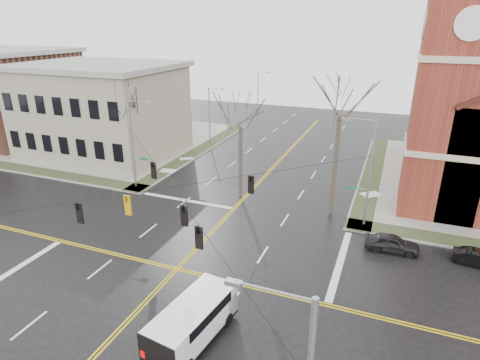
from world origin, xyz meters
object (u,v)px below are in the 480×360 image
at_px(signal_pole_nw, 133,142).
at_px(parked_car_a, 392,243).
at_px(streetlight_north_b, 259,92).
at_px(tree_ne, 340,109).
at_px(tree_nw_near, 240,122).
at_px(streetlight_north_a, 210,114).
at_px(cargo_van, 195,317).
at_px(signal_pole_ne, 368,171).
at_px(tree_nw_far, 124,109).
at_px(parked_car_b, 479,259).

xyz_separation_m(signal_pole_nw, parked_car_a, (25.15, -3.42, -4.28)).
height_order(streetlight_north_b, tree_ne, tree_ne).
distance_m(tree_nw_near, tree_ne, 9.22).
xyz_separation_m(streetlight_north_a, cargo_van, (14.91, -33.30, -3.15)).
height_order(cargo_van, tree_nw_near, tree_nw_near).
bearing_deg(cargo_van, signal_pole_ne, 75.29).
relative_size(cargo_van, tree_nw_far, 0.57).
xyz_separation_m(cargo_van, tree_nw_far, (-17.58, 18.56, 6.50)).
xyz_separation_m(cargo_van, parked_car_a, (9.57, 13.37, -0.65)).
height_order(signal_pole_ne, streetlight_north_a, signal_pole_ne).
bearing_deg(parked_car_a, tree_ne, 44.85).
xyz_separation_m(parked_car_a, parked_car_b, (5.78, 0.15, -0.11)).
xyz_separation_m(tree_nw_far, tree_nw_near, (12.83, 0.13, -0.27)).
xyz_separation_m(signal_pole_ne, tree_nw_far, (-24.65, 1.77, 2.86)).
bearing_deg(tree_nw_far, parked_car_b, -8.70).
distance_m(signal_pole_nw, parked_car_a, 25.74).
height_order(cargo_van, parked_car_b, cargo_van).
xyz_separation_m(streetlight_north_a, tree_ne, (19.15, -15.09, 4.99)).
distance_m(parked_car_a, tree_nw_near, 16.76).
height_order(streetlight_north_b, tree_nw_far, tree_nw_far).
bearing_deg(tree_ne, tree_nw_far, 179.06).
height_order(streetlight_north_b, parked_car_a, streetlight_north_b).
bearing_deg(signal_pole_nw, streetlight_north_b, 88.95).
bearing_deg(streetlight_north_b, signal_pole_ne, -58.95).
distance_m(signal_pole_nw, streetlight_north_a, 16.52).
height_order(streetlight_north_a, cargo_van, streetlight_north_a).
xyz_separation_m(signal_pole_ne, parked_car_a, (2.51, -3.42, -4.28)).
height_order(signal_pole_ne, tree_nw_far, tree_nw_far).
xyz_separation_m(streetlight_north_a, tree_nw_far, (-2.68, -14.73, 3.34)).
distance_m(signal_pole_ne, signal_pole_nw, 22.64).
xyz_separation_m(signal_pole_nw, parked_car_b, (30.93, -3.27, -4.39)).
relative_size(signal_pole_nw, tree_nw_far, 0.84).
xyz_separation_m(parked_car_a, tree_nw_far, (-27.16, 5.19, 7.14)).
bearing_deg(parked_car_a, streetlight_north_a, 47.90).
height_order(cargo_van, tree_ne, tree_ne).
relative_size(streetlight_north_a, cargo_van, 1.31).
distance_m(cargo_van, tree_ne, 20.39).
relative_size(signal_pole_ne, parked_car_b, 2.66).
height_order(cargo_van, tree_nw_far, tree_nw_far).
distance_m(signal_pole_nw, cargo_van, 23.19).
distance_m(signal_pole_ne, tree_ne, 5.50).
bearing_deg(tree_ne, streetlight_north_b, 118.62).
bearing_deg(signal_pole_nw, signal_pole_ne, 0.00).
distance_m(parked_car_a, tree_nw_far, 28.56).
xyz_separation_m(streetlight_north_b, tree_ne, (19.15, -35.09, 4.99)).
bearing_deg(streetlight_north_b, cargo_van, -74.37).
bearing_deg(parked_car_a, streetlight_north_b, 28.56).
xyz_separation_m(cargo_van, tree_ne, (4.24, 18.20, 8.14)).
height_order(streetlight_north_b, parked_car_b, streetlight_north_b).
bearing_deg(tree_nw_near, tree_ne, -3.13).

